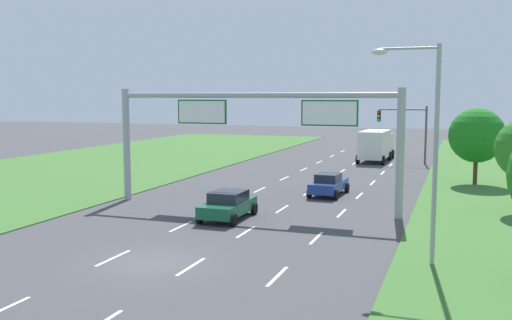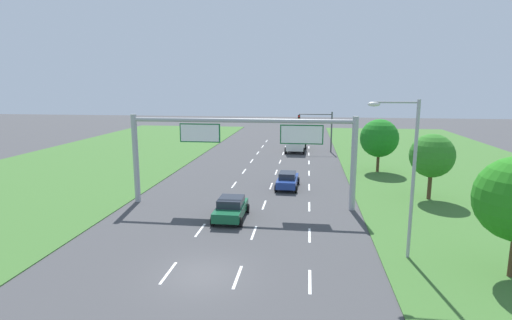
{
  "view_description": "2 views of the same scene",
  "coord_description": "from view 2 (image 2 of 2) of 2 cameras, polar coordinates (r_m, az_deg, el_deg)",
  "views": [
    {
      "loc": [
        11.32,
        -19.28,
        6.55
      ],
      "look_at": [
        1.49,
        8.2,
        3.27
      ],
      "focal_mm": 40.0,
      "sensor_mm": 36.0,
      "label": 1
    },
    {
      "loc": [
        4.96,
        -17.78,
        9.2
      ],
      "look_at": [
        1.06,
        12.38,
        3.48
      ],
      "focal_mm": 28.0,
      "sensor_mm": 36.0,
      "label": 2
    }
  ],
  "objects": [
    {
      "name": "roadside_tree_mid",
      "position": [
        34.89,
        23.85,
        0.56
      ],
      "size": [
        3.51,
        3.51,
        5.41
      ],
      "color": "#513823",
      "rests_on": "ground_plane"
    },
    {
      "name": "street_lamp",
      "position": [
        22.11,
        20.72,
        -0.8
      ],
      "size": [
        2.61,
        0.32,
        8.5
      ],
      "color": "#9EA0A5",
      "rests_on": "ground_plane"
    },
    {
      "name": "lane_dashes_inner_right",
      "position": [
        34.2,
        1.72,
        -4.96
      ],
      "size": [
        0.14,
        68.4,
        0.01
      ],
      "color": "white",
      "rests_on": "ground_plane"
    },
    {
      "name": "sign_gantry",
      "position": [
        30.11,
        -1.9,
        2.42
      ],
      "size": [
        17.24,
        0.44,
        7.0
      ],
      "color": "#9EA0A5",
      "rests_on": "ground_plane"
    },
    {
      "name": "lane_dashes_inner_left",
      "position": [
        34.7,
        -4.06,
        -4.75
      ],
      "size": [
        0.14,
        68.4,
        0.01
      ],
      "color": "white",
      "rests_on": "ground_plane"
    },
    {
      "name": "car_near_red",
      "position": [
        36.31,
        4.53,
        -2.85
      ],
      "size": [
        2.11,
        4.28,
        1.48
      ],
      "rotation": [
        0.0,
        0.0,
        -0.04
      ],
      "color": "navy",
      "rests_on": "ground_plane"
    },
    {
      "name": "lane_dashes_slip",
      "position": [
        34.05,
        7.61,
        -5.12
      ],
      "size": [
        0.14,
        68.4,
        0.01
      ],
      "color": "white",
      "rests_on": "ground_plane"
    },
    {
      "name": "car_lead_silver",
      "position": [
        28.06,
        -3.61,
        -6.86
      ],
      "size": [
        2.12,
        4.18,
        1.49
      ],
      "rotation": [
        0.0,
        0.0,
        0.0
      ],
      "color": "#145633",
      "rests_on": "ground_plane"
    },
    {
      "name": "ground_plane",
      "position": [
        20.63,
        -7.64,
        -15.95
      ],
      "size": [
        200.0,
        200.0,
        0.0
      ],
      "primitive_type": "plane",
      "color": "#424244"
    },
    {
      "name": "box_truck",
      "position": [
        57.08,
        5.8,
        3.04
      ],
      "size": [
        2.9,
        7.8,
        3.13
      ],
      "rotation": [
        0.0,
        0.0,
        -0.04
      ],
      "color": "silver",
      "rests_on": "ground_plane"
    },
    {
      "name": "roadside_tree_far",
      "position": [
        44.2,
        17.2,
        3.0
      ],
      "size": [
        4.02,
        4.02,
        5.7
      ],
      "color": "#513823",
      "rests_on": "ground_plane"
    },
    {
      "name": "traffic_light_mast",
      "position": [
        55.99,
        8.78,
        5.06
      ],
      "size": [
        4.76,
        0.49,
        5.6
      ],
      "color": "#47494F",
      "rests_on": "ground_plane"
    }
  ]
}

